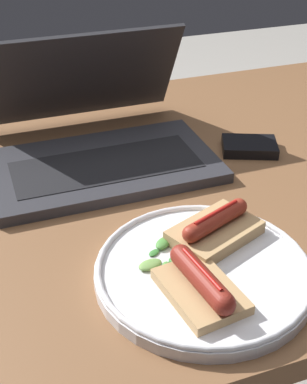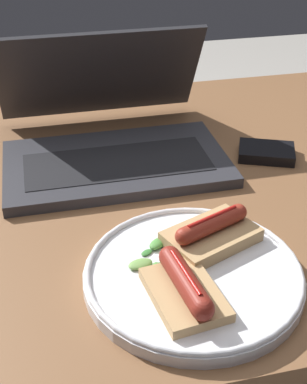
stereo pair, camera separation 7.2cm
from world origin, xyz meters
name	(u,v)px [view 2 (the right image)]	position (x,y,z in m)	size (l,w,h in m)	color
desk	(106,223)	(0.00, 0.00, 0.64)	(1.43, 0.81, 0.72)	brown
laptop	(111,136)	(0.03, 0.09, 0.75)	(0.37, 0.32, 0.20)	#2D2D33
plate	(193,274)	(0.07, -0.25, 0.73)	(0.27, 0.27, 0.02)	silver
sausage_toast_left	(185,288)	(0.05, -0.29, 0.75)	(0.09, 0.12, 0.04)	tan
sausage_toast_middle	(211,233)	(0.11, -0.20, 0.75)	(0.14, 0.11, 0.04)	tan
salad_pile	(158,259)	(0.03, -0.22, 0.74)	(0.08, 0.07, 0.01)	#2D662D
external_drive	(266,152)	(0.29, 0.03, 0.73)	(0.11, 0.10, 0.02)	black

